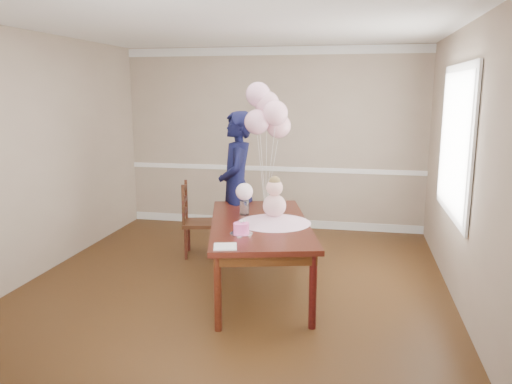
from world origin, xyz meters
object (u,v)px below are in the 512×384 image
object	(u,v)px
dining_table_top	(260,224)
birthday_cake	(241,228)
woman	(237,187)
dining_chair_seat	(200,223)

from	to	relation	value
dining_table_top	birthday_cake	size ratio (longest dim) A/B	13.33
dining_table_top	birthday_cake	bearing A→B (deg)	-113.96
birthday_cake	woman	bearing A→B (deg)	105.31
dining_table_top	woman	bearing A→B (deg)	102.92
birthday_cake	woman	size ratio (longest dim) A/B	0.08
dining_chair_seat	woman	size ratio (longest dim) A/B	0.22
dining_table_top	woman	world-z (taller)	woman
dining_chair_seat	woman	xyz separation A→B (m)	(0.50, -0.07, 0.50)
dining_table_top	woman	xyz separation A→B (m)	(-0.46, 0.89, 0.20)
birthday_cake	woman	xyz separation A→B (m)	(-0.37, 1.37, 0.12)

